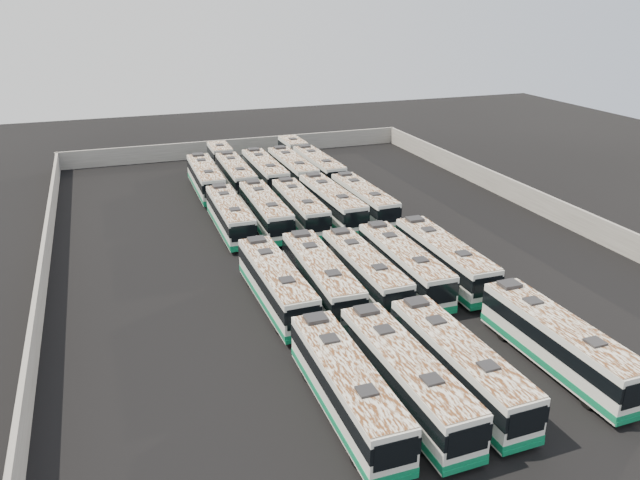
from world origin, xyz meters
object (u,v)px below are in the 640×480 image
Objects in this scene: bus_back_center at (265,172)px; bus_midfront_right at (403,264)px; bus_midfront_center at (364,271)px; bus_midfront_far_left at (276,284)px; bus_front_center at (458,364)px; bus_back_far_right at (310,161)px; bus_front_far_left at (346,386)px; bus_midback_far_right at (364,200)px; bus_back_right at (292,170)px; bus_back_left at (230,169)px; bus_midback_far_left at (230,215)px; bus_midback_left at (265,211)px; bus_midback_center at (300,208)px; bus_midfront_left at (321,277)px; bus_midback_right at (332,203)px; bus_front_left at (405,376)px; bus_front_far_right at (559,342)px; bus_back_far_left at (206,178)px; bus_midfront_far_right at (444,258)px.

bus_midfront_right is at bearing -83.59° from bus_back_center.
bus_midfront_far_left is at bearing 179.16° from bus_midfront_center.
bus_front_center is 43.98m from bus_back_far_right.
bus_midfront_right is 30.91m from bus_back_far_right.
bus_front_far_left is 6.41m from bus_front_center.
bus_front_center is 40.41m from bus_back_center.
bus_midback_far_right is 0.96× the size of bus_back_right.
bus_back_right is at bearing 76.65° from bus_front_far_left.
bus_midback_far_left is at bearing -101.54° from bus_back_left.
bus_midfront_far_left is 15.46m from bus_midback_left.
bus_midback_left is 3.24m from bus_midback_center.
bus_midback_far_right is 0.96× the size of bus_back_center.
bus_back_far_right reaches higher than bus_midback_far_left.
bus_midfront_left is 1.05× the size of bus_midback_far_left.
bus_midback_right is at bearing -90.76° from bus_back_right.
bus_front_left is 1.00× the size of bus_back_right.
bus_midfront_right is (6.43, 0.07, -0.02)m from bus_midfront_left.
bus_front_left is 1.03× the size of bus_midback_center.
bus_front_far_right is at bearing -75.85° from bus_midback_center.
bus_front_far_left is 45.24m from bus_back_far_right.
bus_midfront_center reaches higher than bus_midback_far_left.
bus_back_left is 4.42m from bus_back_center.
bus_midback_far_left is 12.54m from bus_back_far_left.
bus_midback_far_right is at bearing 77.93° from bus_midfront_right.
bus_front_left is at bearing -104.65° from bus_midfront_center.
bus_midfront_right is 1.01× the size of bus_midback_left.
bus_midback_far_right is (0.01, 15.06, -0.07)m from bus_midfront_far_right.
bus_back_far_left reaches higher than bus_back_left.
bus_midfront_far_right is at bearing -76.96° from bus_back_center.
bus_front_left is 41.06m from bus_back_right.
bus_front_center is at bearing -89.12° from bus_midback_center.
bus_front_far_right is at bearing -45.41° from bus_midfront_far_left.
bus_midfront_center is (0.03, 12.70, -0.03)m from bus_front_center.
bus_midfront_left reaches higher than bus_midback_far_left.
bus_midfront_far_left is at bearing -179.88° from bus_midfront_far_right.
bus_back_right reaches higher than bus_midback_far_left.
bus_midback_left is (0.05, 15.15, -0.04)m from bus_midfront_left.
bus_midfront_left is at bearing -179.00° from bus_midfront_right.
bus_front_center is at bearing -74.18° from bus_midfront_left.
bus_front_left is 28.01m from bus_midback_center.
bus_front_far_left is 0.97× the size of bus_midfront_left.
bus_front_far_right is at bearing -69.93° from bus_midback_left.
bus_back_center is at bearing 102.51° from bus_midback_right.
bus_midfront_far_left is (-13.03, 12.74, -0.01)m from bus_front_far_right.
bus_midfront_right is 0.99× the size of bus_midfront_far_right.
bus_front_left is 1.01× the size of bus_midfront_far_left.
bus_midfront_right is at bearing -96.81° from bus_back_far_right.
bus_back_far_right is at bearing 89.32° from bus_front_far_right.
bus_midback_far_left is 1.00× the size of bus_midback_far_right.
bus_back_right reaches higher than bus_midback_center.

